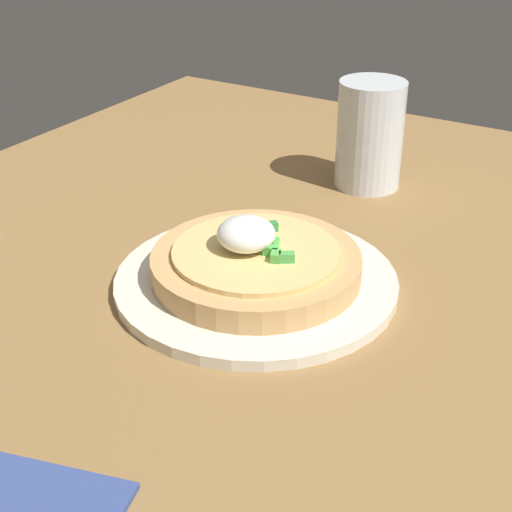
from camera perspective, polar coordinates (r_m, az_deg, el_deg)
name	(u,v)px	position (r cm, az deg, el deg)	size (l,w,h in cm)	color
dining_table	(191,265)	(72.33, -4.89, -0.70)	(99.58, 71.85, 2.79)	olive
plate	(256,281)	(65.79, 0.00, -1.91)	(24.53, 24.53, 1.00)	silver
pizza	(255,261)	(64.82, -0.05, -0.40)	(18.09, 18.09, 5.44)	tan
cup_near	(370,137)	(84.76, 8.55, 8.86)	(7.30, 7.30, 11.81)	silver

